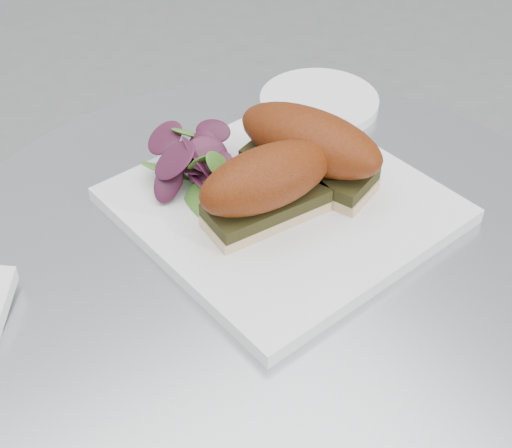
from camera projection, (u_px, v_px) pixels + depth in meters
The scene contains 6 objects.
table at pixel (273, 410), 0.85m from camera, with size 0.70×0.70×0.73m.
plate at pixel (283, 205), 0.74m from camera, with size 0.29×0.29×0.02m, color white.
sandwich_left at pixel (267, 185), 0.68m from camera, with size 0.15×0.07×0.08m.
sandwich_right at pixel (310, 147), 0.73m from camera, with size 0.13×0.18×0.08m.
salad at pixel (205, 165), 0.74m from camera, with size 0.12×0.12×0.05m, color #549631, non-canonical shape.
saucer at pixel (319, 102), 0.89m from camera, with size 0.15×0.15×0.01m, color white.
Camera 1 is at (-0.29, -0.39, 1.21)m, focal length 50.00 mm.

